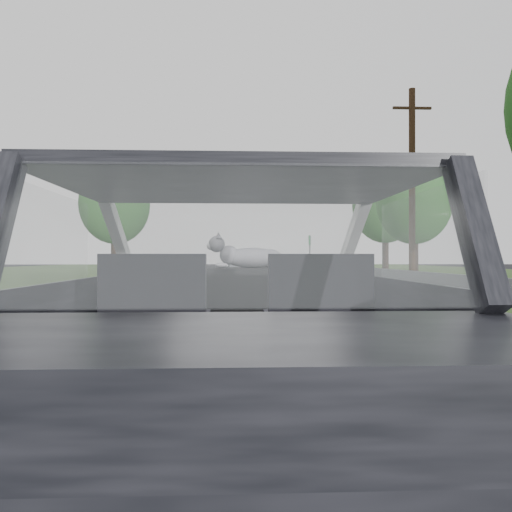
{
  "coord_description": "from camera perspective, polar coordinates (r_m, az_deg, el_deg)",
  "views": [
    {
      "loc": [
        -0.01,
        -2.79,
        1.07
      ],
      "look_at": [
        0.13,
        0.58,
        1.08
      ],
      "focal_mm": 35.0,
      "sensor_mm": 36.0,
      "label": 1
    }
  ],
  "objects": [
    {
      "name": "utility_pole",
      "position": [
        21.49,
        17.41,
        7.65
      ],
      "size": [
        0.31,
        0.31,
        7.95
      ],
      "primitive_type": "cylinder",
      "rotation": [
        0.0,
        0.0,
        0.25
      ],
      "color": "#342414",
      "rests_on": "ground"
    },
    {
      "name": "tree_3",
      "position": [
        42.69,
        14.57,
        3.96
      ],
      "size": [
        6.02,
        6.02,
        8.21
      ],
      "primitive_type": null,
      "rotation": [
        0.0,
        0.0,
        -0.12
      ],
      "color": "#1D5819",
      "rests_on": "ground"
    },
    {
      "name": "cat",
      "position": [
        3.38,
        -0.42,
        -0.05
      ],
      "size": [
        0.55,
        0.21,
        0.24
      ],
      "primitive_type": "ellipsoid",
      "rotation": [
        0.0,
        0.0,
        0.08
      ],
      "color": "gray",
      "rests_on": "dashboard"
    },
    {
      "name": "tree_2",
      "position": [
        31.54,
        17.62,
        4.11
      ],
      "size": [
        4.61,
        4.61,
        6.79
      ],
      "primitive_type": null,
      "rotation": [
        0.0,
        0.0,
        -0.03
      ],
      "color": "#1D5819",
      "rests_on": "ground"
    },
    {
      "name": "dashboard",
      "position": [
        3.42,
        -2.25,
        -3.88
      ],
      "size": [
        1.58,
        0.45,
        0.3
      ],
      "primitive_type": "cube",
      "color": "black",
      "rests_on": "subject_car"
    },
    {
      "name": "other_car",
      "position": [
        28.28,
        -1.33,
        -0.81
      ],
      "size": [
        2.16,
        4.56,
        1.45
      ],
      "primitive_type": "imported",
      "rotation": [
        0.0,
        0.0,
        -0.1
      ],
      "color": "#B2B8C3",
      "rests_on": "ground"
    },
    {
      "name": "subject_car",
      "position": [
        2.81,
        -2.2,
        -7.26
      ],
      "size": [
        1.8,
        4.0,
        1.45
      ],
      "primitive_type": "cube",
      "color": "black",
      "rests_on": "ground"
    },
    {
      "name": "driver_seat",
      "position": [
        2.53,
        -11.27,
        -4.52
      ],
      "size": [
        0.5,
        0.72,
        0.42
      ],
      "primitive_type": "cube",
      "color": "black",
      "rests_on": "subject_car"
    },
    {
      "name": "steering_wheel",
      "position": [
        3.14,
        -9.54,
        -2.93
      ],
      "size": [
        0.36,
        0.36,
        0.04
      ],
      "primitive_type": "torus",
      "color": "black",
      "rests_on": "dashboard"
    },
    {
      "name": "highway_sign",
      "position": [
        30.54,
        6.17,
        0.11
      ],
      "size": [
        0.33,
        0.95,
        2.38
      ],
      "primitive_type": "cube",
      "rotation": [
        0.0,
        0.0,
        -0.25
      ],
      "color": "#0C5E23",
      "rests_on": "ground"
    },
    {
      "name": "passenger_seat",
      "position": [
        2.54,
        6.93,
        -4.51
      ],
      "size": [
        0.5,
        0.72,
        0.42
      ],
      "primitive_type": "cube",
      "color": "black",
      "rests_on": "subject_car"
    },
    {
      "name": "tree_6",
      "position": [
        35.83,
        -15.84,
        4.0
      ],
      "size": [
        5.28,
        5.28,
        7.28
      ],
      "primitive_type": null,
      "rotation": [
        0.0,
        0.0,
        -0.11
      ],
      "color": "#1D5819",
      "rests_on": "ground"
    },
    {
      "name": "guardrail",
      "position": [
        13.5,
        16.17,
        -2.2
      ],
      "size": [
        0.05,
        90.0,
        0.32
      ],
      "primitive_type": "cube",
      "color": "gray",
      "rests_on": "ground"
    },
    {
      "name": "ground",
      "position": [
        2.99,
        -2.2,
        -21.2
      ],
      "size": [
        140.0,
        140.0,
        0.0
      ],
      "primitive_type": "plane",
      "color": "#27262B",
      "rests_on": "ground"
    }
  ]
}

